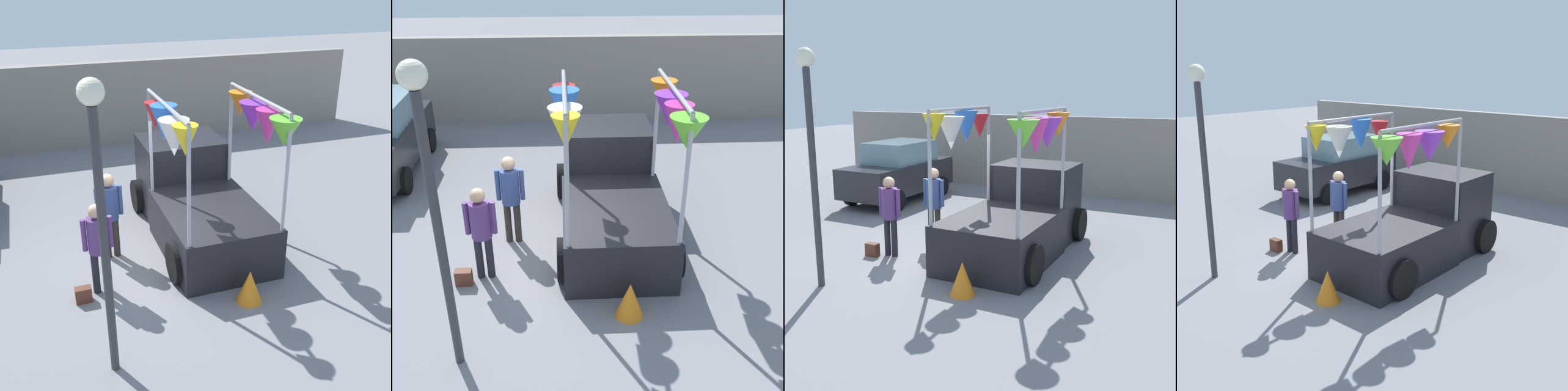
% 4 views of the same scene
% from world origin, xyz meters
% --- Properties ---
extents(ground_plane, '(60.00, 60.00, 0.00)m').
position_xyz_m(ground_plane, '(0.00, 0.00, 0.00)').
color(ground_plane, slate).
extents(vendor_truck, '(2.43, 4.16, 3.14)m').
position_xyz_m(vendor_truck, '(1.16, 0.92, 0.94)').
color(vendor_truck, black).
rests_on(vendor_truck, ground).
extents(person_customer, '(0.53, 0.34, 1.71)m').
position_xyz_m(person_customer, '(-1.14, -0.63, 1.04)').
color(person_customer, black).
rests_on(person_customer, ground).
extents(person_vendor, '(0.53, 0.34, 1.77)m').
position_xyz_m(person_vendor, '(-0.74, 0.48, 1.08)').
color(person_vendor, '#2D2823').
rests_on(person_vendor, ground).
extents(handbag, '(0.28, 0.16, 0.28)m').
position_xyz_m(handbag, '(-1.49, -0.83, 0.14)').
color(handbag, '#592D1E').
rests_on(handbag, ground).
extents(street_lamp, '(0.32, 0.32, 4.17)m').
position_xyz_m(street_lamp, '(-1.27, -2.55, 2.70)').
color(street_lamp, '#333338').
rests_on(street_lamp, ground).
extents(brick_boundary_wall, '(18.00, 0.36, 2.60)m').
position_xyz_m(brick_boundary_wall, '(0.00, 7.52, 1.30)').
color(brick_boundary_wall, gray).
rests_on(brick_boundary_wall, ground).
extents(folded_kite_bundle_tangerine, '(0.51, 0.51, 0.60)m').
position_xyz_m(folded_kite_bundle_tangerine, '(1.21, -1.75, 0.30)').
color(folded_kite_bundle_tangerine, orange).
rests_on(folded_kite_bundle_tangerine, ground).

